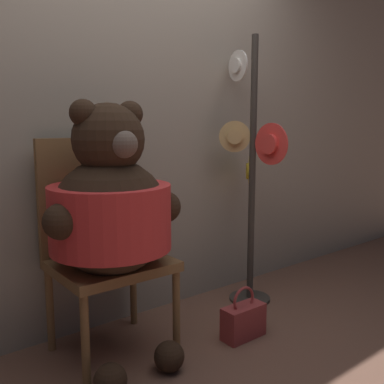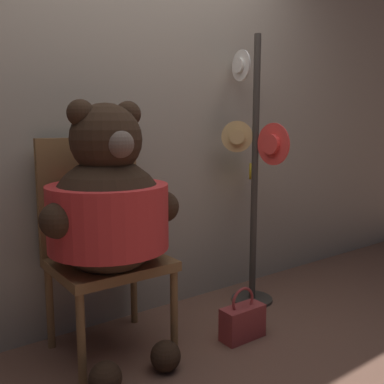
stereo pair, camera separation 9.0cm
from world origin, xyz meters
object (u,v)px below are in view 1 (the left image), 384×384
Objects in this scene: chair at (102,239)px; hat_display_rack at (251,173)px; handbag_on_ground at (243,320)px; teddy_bear at (111,210)px.

hat_display_rack is at bearing -3.06° from chair.
handbag_on_ground is (-0.42, -0.36, -0.78)m from hat_display_rack.
chair is 0.27m from teddy_bear.
hat_display_rack is at bearing 6.43° from teddy_bear.
hat_display_rack is (1.07, -0.06, 0.29)m from chair.
hat_display_rack is (1.11, 0.12, 0.10)m from teddy_bear.
teddy_bear is 1.12m from hat_display_rack.
chair is 3.73× the size of handbag_on_ground.
teddy_bear is 4.34× the size of handbag_on_ground.
handbag_on_ground is at bearing -19.32° from teddy_bear.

